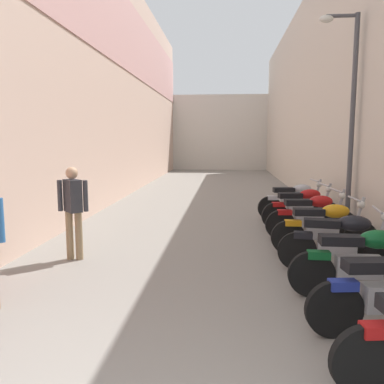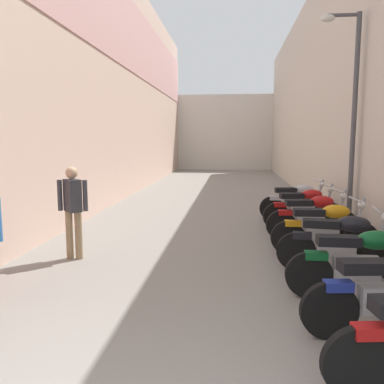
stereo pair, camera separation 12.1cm
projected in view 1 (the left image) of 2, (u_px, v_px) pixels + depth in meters
The scene contains 12 objects.
ground_plane at pixel (211, 206), 11.99m from camera, with size 40.91×40.91×0.00m, color gray.
building_left at pixel (119, 82), 13.68m from camera, with size 0.45×24.91×7.92m.
building_right at pixel (313, 95), 13.21m from camera, with size 0.45×24.91×6.98m.
building_far_end at pixel (220, 133), 26.92m from camera, with size 9.23×2.00×4.94m, color beige.
motorcycle_third at pixel (363, 261), 4.95m from camera, with size 1.85×0.58×1.04m.
motorcycle_fourth at pixel (341, 241), 5.91m from camera, with size 1.84×0.58×1.04m.
motorcycle_fifth at pixel (325, 227), 6.88m from camera, with size 1.85×0.58×1.04m.
motorcycle_sixth at pixel (312, 215), 7.94m from camera, with size 1.85×0.58×1.04m.
motorcycle_seventh at pixel (302, 207), 8.92m from camera, with size 1.84×0.58×1.04m.
motorcycle_eighth at pixel (295, 200), 9.89m from camera, with size 1.85×0.58×1.04m.
pedestrian_further_down at pixel (73, 206), 6.55m from camera, with size 0.52×0.38×1.57m.
street_lamp at pixel (348, 109), 7.91m from camera, with size 0.79×0.18×4.47m.
Camera 1 is at (0.43, -1.38, 2.02)m, focal length 36.73 mm.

